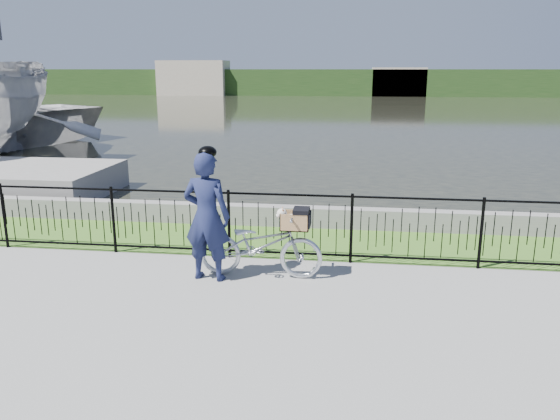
# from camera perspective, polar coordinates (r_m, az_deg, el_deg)

# --- Properties ---
(ground) EXTENTS (120.00, 120.00, 0.00)m
(ground) POSITION_cam_1_polar(r_m,az_deg,el_deg) (7.55, -0.46, -9.29)
(ground) COLOR gray
(ground) RESTS_ON ground
(grass_strip) EXTENTS (60.00, 2.00, 0.01)m
(grass_strip) POSITION_cam_1_polar(r_m,az_deg,el_deg) (9.96, 1.63, -3.27)
(grass_strip) COLOR #416C21
(grass_strip) RESTS_ON ground
(water) EXTENTS (120.00, 120.00, 0.00)m
(water) POSITION_cam_1_polar(r_m,az_deg,el_deg) (39.97, 6.25, 10.08)
(water) COLOR #27281D
(water) RESTS_ON ground
(quay_wall) EXTENTS (60.00, 0.30, 0.40)m
(quay_wall) POSITION_cam_1_polar(r_m,az_deg,el_deg) (10.86, 2.18, -0.68)
(quay_wall) COLOR gray
(quay_wall) RESTS_ON ground
(fence) EXTENTS (14.00, 0.06, 1.15)m
(fence) POSITION_cam_1_polar(r_m,az_deg,el_deg) (8.85, 0.98, -1.71)
(fence) COLOR black
(fence) RESTS_ON ground
(far_treeline) EXTENTS (120.00, 6.00, 3.00)m
(far_treeline) POSITION_cam_1_polar(r_m,az_deg,el_deg) (66.86, 6.91, 13.11)
(far_treeline) COLOR #264219
(far_treeline) RESTS_ON ground
(far_building_left) EXTENTS (8.00, 4.00, 4.00)m
(far_building_left) POSITION_cam_1_polar(r_m,az_deg,el_deg) (67.56, -8.99, 13.48)
(far_building_left) COLOR #B0A48D
(far_building_left) RESTS_ON ground
(far_building_right) EXTENTS (6.00, 3.00, 3.20)m
(far_building_right) POSITION_cam_1_polar(r_m,az_deg,el_deg) (65.55, 12.28, 12.95)
(far_building_right) COLOR #B0A48D
(far_building_right) RESTS_ON ground
(bicycle_rig) EXTENTS (1.87, 0.65, 1.10)m
(bicycle_rig) POSITION_cam_1_polar(r_m,az_deg,el_deg) (8.19, -1.99, -3.60)
(bicycle_rig) COLOR #B8BDC5
(bicycle_rig) RESTS_ON ground
(cyclist) EXTENTS (0.75, 0.54, 1.99)m
(cyclist) POSITION_cam_1_polar(r_m,az_deg,el_deg) (8.02, -7.66, -0.55)
(cyclist) COLOR #171D3F
(cyclist) RESTS_ON ground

